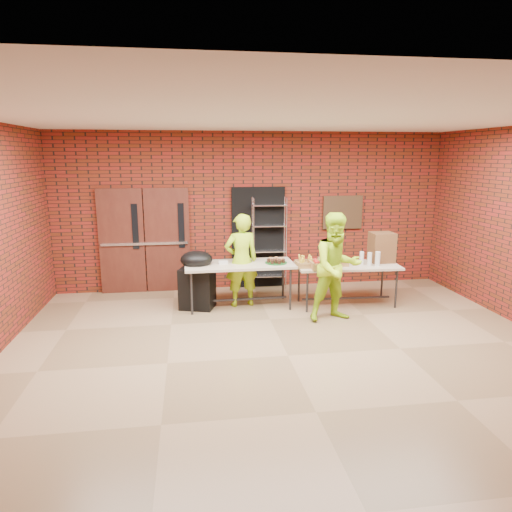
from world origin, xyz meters
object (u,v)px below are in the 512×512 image
(table_right, at_px, (347,268))
(volunteer_man, at_px, (337,267))
(wire_rack, at_px, (269,244))
(volunteer_woman, at_px, (241,260))
(covered_grill, at_px, (197,279))
(table_left, at_px, (240,267))
(coffee_dispenser, at_px, (382,247))

(table_right, relative_size, volunteer_man, 1.04)
(wire_rack, bearing_deg, volunteer_woman, -120.47)
(table_right, distance_m, covered_grill, 2.76)
(table_right, distance_m, volunteer_woman, 1.95)
(table_left, height_order, coffee_dispenser, coffee_dispenser)
(table_left, bearing_deg, volunteer_man, -32.04)
(volunteer_man, bearing_deg, wire_rack, 101.82)
(covered_grill, bearing_deg, volunteer_man, -5.17)
(coffee_dispenser, bearing_deg, wire_rack, 149.09)
(wire_rack, bearing_deg, table_right, -43.16)
(wire_rack, distance_m, volunteer_woman, 1.26)
(covered_grill, height_order, volunteer_man, volunteer_man)
(table_left, relative_size, volunteer_man, 1.09)
(wire_rack, xyz_separation_m, table_right, (1.23, -1.29, -0.25))
(wire_rack, xyz_separation_m, covered_grill, (-1.51, -1.07, -0.42))
(coffee_dispenser, bearing_deg, volunteer_woman, 177.63)
(wire_rack, relative_size, volunteer_woman, 1.11)
(table_right, xyz_separation_m, volunteer_woman, (-1.93, 0.24, 0.15))
(table_right, bearing_deg, wire_rack, 136.39)
(coffee_dispenser, relative_size, covered_grill, 0.52)
(table_left, relative_size, coffee_dispenser, 3.57)
(covered_grill, bearing_deg, table_left, 14.74)
(table_left, height_order, volunteer_woman, volunteer_woman)
(volunteer_woman, bearing_deg, wire_rack, -134.03)
(table_left, relative_size, covered_grill, 1.87)
(table_left, distance_m, coffee_dispenser, 2.69)
(coffee_dispenser, relative_size, volunteer_man, 0.31)
(table_right, bearing_deg, coffee_dispenser, 13.32)
(table_left, xyz_separation_m, table_right, (1.97, -0.19, -0.04))
(wire_rack, xyz_separation_m, table_left, (-0.74, -1.10, -0.21))
(covered_grill, bearing_deg, wire_rack, 52.65)
(coffee_dispenser, distance_m, volunteer_man, 1.44)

